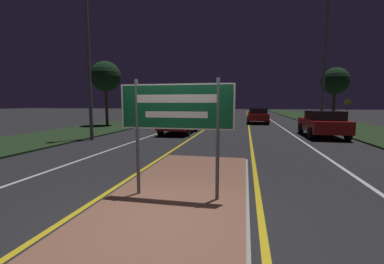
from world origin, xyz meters
The scene contains 20 objects.
ground_plane centered at (0.00, 0.00, 0.00)m, with size 160.00×160.00×0.00m, color #232326.
median_island centered at (0.00, 0.93, 0.04)m, with size 2.84×7.87×0.10m.
verge_left centered at (-9.50, 20.00, 0.04)m, with size 5.00×100.00×0.08m.
verge_right centered at (9.50, 20.00, 0.04)m, with size 5.00×100.00×0.08m.
centre_line_yellow_left centered at (-1.61, 25.00, 0.00)m, with size 0.12×70.00×0.01m.
centre_line_yellow_right centered at (1.61, 25.00, 0.00)m, with size 0.12×70.00×0.01m.
lane_line_white_left centered at (-4.20, 25.00, 0.00)m, with size 0.12×70.00×0.01m.
lane_line_white_right centered at (4.20, 25.00, 0.00)m, with size 0.12×70.00×0.01m.
edge_line_white_left centered at (-7.20, 25.00, 0.00)m, with size 0.10×70.00×0.01m.
edge_line_white_right centered at (7.20, 25.00, 0.00)m, with size 0.10×70.00×0.01m.
highway_sign centered at (0.00, 0.93, 1.77)m, with size 2.24×0.07×2.31m.
streetlight_left_near centered at (-6.63, 8.24, 5.23)m, with size 0.46×0.46×8.59m.
streetlight_right_near centered at (6.31, 14.77, 6.18)m, with size 0.57×0.57×9.22m.
car_receding_0 centered at (5.68, 12.05, 0.79)m, with size 2.04×4.19×1.50m.
car_receding_1 centered at (2.47, 21.61, 0.78)m, with size 1.95×4.53×1.47m.
car_receding_2 centered at (2.56, 32.12, 0.73)m, with size 1.96×4.41×1.40m.
car_approaching_0 centered at (-2.83, 12.15, 0.73)m, with size 1.89×4.33×1.34m.
warning_sign centered at (9.90, 20.63, 1.44)m, with size 0.60×0.06×2.26m.
roadside_palm_left centered at (-10.10, 15.80, 4.11)m, with size 2.48×2.48×5.30m.
roadside_palm_right centered at (8.76, 20.40, 3.80)m, with size 2.26×2.26×4.88m.
Camera 1 is at (1.31, -3.85, 1.95)m, focal length 24.00 mm.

